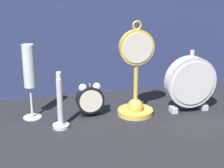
{
  "coord_description": "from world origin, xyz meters",
  "views": [
    {
      "loc": [
        -0.27,
        -0.98,
        0.47
      ],
      "look_at": [
        0.0,
        0.08,
        0.11
      ],
      "focal_mm": 60.0,
      "sensor_mm": 36.0,
      "label": 1
    }
  ],
  "objects_px": {
    "pocket_watch_on_stand": "(136,84)",
    "mantel_clock_silver": "(191,82)",
    "champagne_flute": "(29,73)",
    "alarm_clock_twin_bell": "(90,98)",
    "brass_candlestick": "(60,109)"
  },
  "relations": [
    {
      "from": "alarm_clock_twin_bell",
      "to": "champagne_flute",
      "type": "relative_size",
      "value": 0.47
    },
    {
      "from": "pocket_watch_on_stand",
      "to": "mantel_clock_silver",
      "type": "bearing_deg",
      "value": -5.6
    },
    {
      "from": "mantel_clock_silver",
      "to": "champagne_flute",
      "type": "xyz_separation_m",
      "value": [
        -0.5,
        0.07,
        0.05
      ]
    },
    {
      "from": "mantel_clock_silver",
      "to": "brass_candlestick",
      "type": "xyz_separation_m",
      "value": [
        -0.42,
        -0.03,
        -0.04
      ]
    },
    {
      "from": "pocket_watch_on_stand",
      "to": "brass_candlestick",
      "type": "bearing_deg",
      "value": -170.04
    },
    {
      "from": "alarm_clock_twin_bell",
      "to": "mantel_clock_silver",
      "type": "relative_size",
      "value": 0.54
    },
    {
      "from": "pocket_watch_on_stand",
      "to": "alarm_clock_twin_bell",
      "type": "bearing_deg",
      "value": 172.04
    },
    {
      "from": "champagne_flute",
      "to": "alarm_clock_twin_bell",
      "type": "bearing_deg",
      "value": -10.35
    },
    {
      "from": "champagne_flute",
      "to": "pocket_watch_on_stand",
      "type": "bearing_deg",
      "value": -9.3
    },
    {
      "from": "pocket_watch_on_stand",
      "to": "champagne_flute",
      "type": "height_order",
      "value": "pocket_watch_on_stand"
    },
    {
      "from": "pocket_watch_on_stand",
      "to": "champagne_flute",
      "type": "relative_size",
      "value": 1.28
    },
    {
      "from": "mantel_clock_silver",
      "to": "brass_candlestick",
      "type": "height_order",
      "value": "mantel_clock_silver"
    },
    {
      "from": "pocket_watch_on_stand",
      "to": "champagne_flute",
      "type": "bearing_deg",
      "value": 170.7
    },
    {
      "from": "brass_candlestick",
      "to": "mantel_clock_silver",
      "type": "bearing_deg",
      "value": 3.44
    },
    {
      "from": "alarm_clock_twin_bell",
      "to": "brass_candlestick",
      "type": "relative_size",
      "value": 0.64
    }
  ]
}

